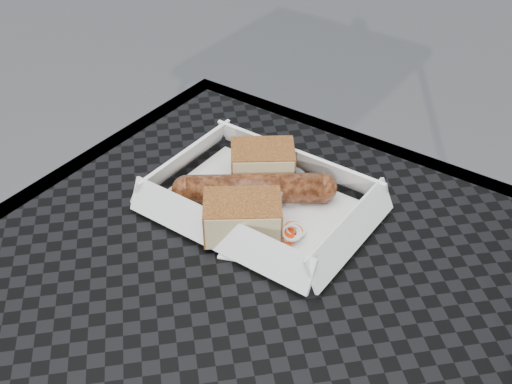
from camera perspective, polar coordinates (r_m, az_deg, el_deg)
food_tray at (r=0.75m, az=0.44°, el=-1.31°), size 0.22×0.15×0.00m
bratwurst at (r=0.75m, az=-0.13°, el=0.26°), size 0.16×0.13×0.04m
bread_near at (r=0.78m, az=0.59°, el=2.46°), size 0.09×0.09×0.05m
bread_far at (r=0.70m, az=-1.21°, el=-2.23°), size 0.10×0.10×0.04m
veg_garnish at (r=0.71m, az=2.69°, el=-3.89°), size 0.03×0.03×0.00m
napkin at (r=0.72m, az=2.41°, el=-3.41°), size 0.16×0.16×0.00m
condiment_cup_sauce at (r=0.74m, az=0.42°, el=-0.93°), size 0.05×0.05×0.03m
condiment_cup_empty at (r=0.76m, az=2.65°, el=0.39°), size 0.05×0.05×0.03m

